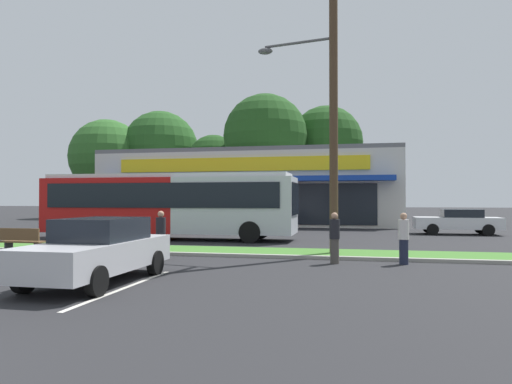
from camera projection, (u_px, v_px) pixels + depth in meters
The scene contains 19 objects.
grass_median at pixel (183, 250), 18.02m from camera, with size 56.00×2.20×0.12m, color #427A2D.
curb_lip at pixel (171, 254), 16.82m from camera, with size 56.00×0.24×0.12m, color #99968C.
parking_stripe_1 at pixel (5, 284), 11.16m from camera, with size 0.12×4.80×0.01m, color silver.
parking_stripe_2 at pixel (125, 288), 10.66m from camera, with size 0.12×4.80×0.01m, color silver.
storefront_building at pixel (258, 189), 40.55m from camera, with size 23.06×14.55×5.82m.
tree_far_left at pixel (107, 157), 51.21m from camera, with size 8.01×8.01×10.64m.
tree_left at pixel (160, 149), 52.06m from camera, with size 8.24×8.24×11.69m.
tree_mid_left at pixel (214, 162), 50.32m from camera, with size 5.65×5.65×8.86m.
tree_mid at pixel (265, 136), 46.88m from camera, with size 8.29×8.29×12.43m.
tree_mid_right at pixel (326, 142), 49.45m from camera, with size 7.62×7.62×11.77m.
utility_pole at pixel (330, 95), 16.74m from camera, with size 3.13×2.38×10.70m.
city_bus at pixel (168, 204), 23.59m from camera, with size 12.76×2.74×3.25m.
bus_stop_bench at pixel (22, 240), 17.19m from camera, with size 1.60×0.45×0.95m.
car_0 at pixel (458, 221), 26.84m from camera, with size 4.63×1.95×1.43m.
car_1 at pixel (98, 250), 11.34m from camera, with size 1.92×4.65×1.54m.
car_3 at pixel (109, 218), 30.65m from camera, with size 4.33×1.88×1.59m.
pedestrian_near_bench at pixel (404, 238), 14.49m from camera, with size 0.32×0.32×1.58m.
pedestrian_by_pole at pixel (335, 238), 14.68m from camera, with size 0.32×0.32×1.59m.
pedestrian_mid at pixel (161, 235), 15.64m from camera, with size 0.33×0.33×1.62m.
Camera 1 is at (6.51, -3.06, 2.00)m, focal length 33.23 mm.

